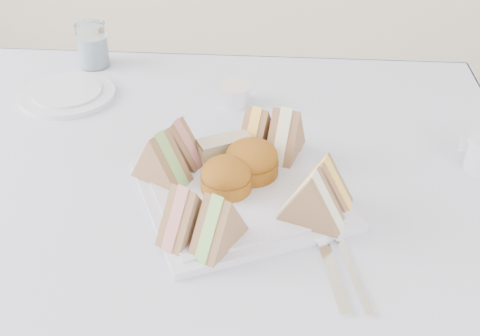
{
  "coord_description": "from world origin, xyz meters",
  "views": [
    {
      "loc": [
        0.12,
        -0.68,
        1.28
      ],
      "look_at": [
        0.07,
        0.01,
        0.8
      ],
      "focal_mm": 45.0,
      "sensor_mm": 36.0,
      "label": 1
    }
  ],
  "objects": [
    {
      "name": "tablecloth",
      "position": [
        0.0,
        0.0,
        0.74
      ],
      "size": [
        1.02,
        1.02,
        0.01
      ],
      "primitive_type": "cube",
      "color": "silver",
      "rests_on": "table"
    },
    {
      "name": "serving_plate",
      "position": [
        0.07,
        0.01,
        0.75
      ],
      "size": [
        0.36,
        0.36,
        0.01
      ],
      "primitive_type": "cube",
      "rotation": [
        0.0,
        0.0,
        0.43
      ],
      "color": "silver",
      "rests_on": "tablecloth"
    },
    {
      "name": "sandwich_fl_a",
      "position": [
        0.01,
        -0.09,
        0.8
      ],
      "size": [
        0.08,
        0.09,
        0.08
      ],
      "primitive_type": null,
      "rotation": [
        0.0,
        0.0,
        1.07
      ],
      "color": "#866246",
      "rests_on": "serving_plate"
    },
    {
      "name": "sandwich_fl_b",
      "position": [
        0.05,
        -0.1,
        0.8
      ],
      "size": [
        0.08,
        0.09,
        0.08
      ],
      "primitive_type": null,
      "rotation": [
        0.0,
        0.0,
        1.07
      ],
      "color": "#866246",
      "rests_on": "serving_plate"
    },
    {
      "name": "sandwich_fr_a",
      "position": [
        0.19,
        -0.0,
        0.79
      ],
      "size": [
        0.09,
        0.06,
        0.07
      ],
      "primitive_type": null,
      "rotation": [
        0.0,
        0.0,
        -0.29
      ],
      "color": "#866246",
      "rests_on": "serving_plate"
    },
    {
      "name": "sandwich_fr_b",
      "position": [
        0.17,
        -0.05,
        0.8
      ],
      "size": [
        0.1,
        0.07,
        0.08
      ],
      "primitive_type": null,
      "rotation": [
        0.0,
        0.0,
        -0.34
      ],
      "color": "#866246",
      "rests_on": "serving_plate"
    },
    {
      "name": "sandwich_bl_a",
      "position": [
        -0.05,
        0.03,
        0.8
      ],
      "size": [
        0.1,
        0.08,
        0.08
      ],
      "primitive_type": null,
      "rotation": [
        0.0,
        0.0,
        2.61
      ],
      "color": "#866246",
      "rests_on": "serving_plate"
    },
    {
      "name": "sandwich_bl_b",
      "position": [
        -0.03,
        0.08,
        0.8
      ],
      "size": [
        0.09,
        0.07,
        0.07
      ],
      "primitive_type": null,
      "rotation": [
        0.0,
        0.0,
        2.77
      ],
      "color": "#866246",
      "rests_on": "serving_plate"
    },
    {
      "name": "sandwich_br_a",
      "position": [
        0.13,
        0.11,
        0.8
      ],
      "size": [
        0.07,
        0.1,
        0.08
      ],
      "primitive_type": null,
      "rotation": [
        0.0,
        0.0,
        -1.85
      ],
      "color": "#866246",
      "rests_on": "serving_plate"
    },
    {
      "name": "sandwich_br_b",
      "position": [
        0.09,
        0.13,
        0.79
      ],
      "size": [
        0.06,
        0.09,
        0.07
      ],
      "primitive_type": null,
      "rotation": [
        0.0,
        0.0,
        -1.95
      ],
      "color": "#866246",
      "rests_on": "serving_plate"
    },
    {
      "name": "scone_left",
      "position": [
        0.05,
        0.01,
        0.78
      ],
      "size": [
        0.1,
        0.1,
        0.05
      ],
      "primitive_type": "cylinder",
      "rotation": [
        0.0,
        0.0,
        0.53
      ],
      "color": "#9A5311",
      "rests_on": "serving_plate"
    },
    {
      "name": "scone_right",
      "position": [
        0.08,
        0.05,
        0.78
      ],
      "size": [
        0.11,
        0.11,
        0.05
      ],
      "primitive_type": "cylinder",
      "rotation": [
        0.0,
        0.0,
        0.9
      ],
      "color": "#9A5311",
      "rests_on": "serving_plate"
    },
    {
      "name": "pastry_slice",
      "position": [
        0.04,
        0.09,
        0.78
      ],
      "size": [
        0.09,
        0.07,
        0.04
      ],
      "primitive_type": "cube",
      "rotation": [
        0.0,
        0.0,
        0.48
      ],
      "color": "beige",
      "rests_on": "serving_plate"
    },
    {
      "name": "side_plate",
      "position": [
        -0.28,
        0.3,
        0.75
      ],
      "size": [
        0.21,
        0.21,
        0.01
      ],
      "primitive_type": "cylinder",
      "rotation": [
        0.0,
        0.0,
        0.2
      ],
      "color": "silver",
      "rests_on": "tablecloth"
    },
    {
      "name": "water_glass",
      "position": [
        -0.26,
        0.44,
        0.79
      ],
      "size": [
        0.07,
        0.07,
        0.09
      ],
      "primitive_type": "cylinder",
      "rotation": [
        0.0,
        0.0,
        0.25
      ],
      "color": "white",
      "rests_on": "tablecloth"
    },
    {
      "name": "tea_strainer",
      "position": [
        0.04,
        0.29,
        0.76
      ],
      "size": [
        0.07,
        0.07,
        0.03
      ],
      "primitive_type": "cylinder",
      "rotation": [
        0.0,
        0.0,
        0.19
      ],
      "color": "white",
      "rests_on": "tablecloth"
    },
    {
      "name": "knife",
      "position": [
        0.19,
        -0.11,
        0.75
      ],
      "size": [
        0.05,
        0.2,
        0.0
      ],
      "primitive_type": "cube",
      "rotation": [
        0.0,
        0.0,
        0.18
      ],
      "color": "white",
      "rests_on": "tablecloth"
    },
    {
      "name": "fork",
      "position": [
        0.22,
        -0.12,
        0.75
      ],
      "size": [
        0.05,
        0.18,
        0.0
      ],
      "primitive_type": "cube",
      "rotation": [
        0.0,
        0.0,
        0.22
      ],
      "color": "white",
      "rests_on": "tablecloth"
    }
  ]
}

